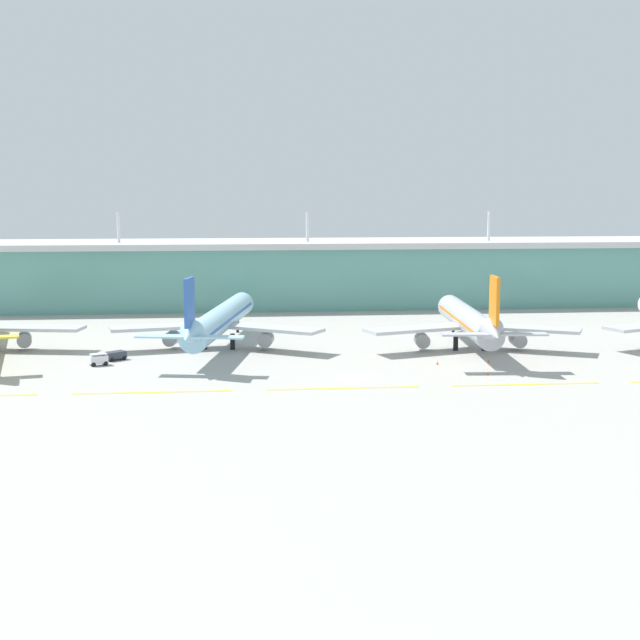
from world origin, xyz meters
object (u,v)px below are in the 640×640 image
object	(u,v)px
safety_cone_nose_front	(489,361)
safety_cone_right_wingtip	(488,373)
airliner_near_middle	(220,320)
baggage_cart	(98,359)
pushback_tug	(115,355)
safety_cone_left_wingtip	(437,363)
airliner_far_middle	(469,321)

from	to	relation	value
safety_cone_nose_front	safety_cone_right_wingtip	distance (m)	13.28
airliner_near_middle	safety_cone_right_wingtip	distance (m)	63.26
baggage_cart	safety_cone_nose_front	bearing A→B (deg)	-3.13
pushback_tug	baggage_cart	size ratio (longest dim) A/B	1.22
airliner_near_middle	pushback_tug	world-z (taller)	airliner_near_middle
airliner_near_middle	safety_cone_left_wingtip	bearing A→B (deg)	-28.03
pushback_tug	airliner_far_middle	bearing A→B (deg)	4.05
safety_cone_nose_front	airliner_near_middle	bearing A→B (deg)	158.07
airliner_near_middle	safety_cone_nose_front	xyz separation A→B (m)	(56.02, -22.55, -6.10)
safety_cone_left_wingtip	airliner_far_middle	bearing A→B (deg)	56.92
safety_cone_left_wingtip	safety_cone_nose_front	size ratio (longest dim) A/B	1.00
airliner_near_middle	safety_cone_left_wingtip	world-z (taller)	airliner_near_middle
pushback_tug	safety_cone_left_wingtip	world-z (taller)	pushback_tug
airliner_far_middle	baggage_cart	size ratio (longest dim) A/B	14.72
pushback_tug	safety_cone_left_wingtip	xyz separation A→B (m)	(66.69, -11.42, -0.75)
airliner_far_middle	safety_cone_right_wingtip	bearing A→B (deg)	-97.43
safety_cone_nose_front	safety_cone_right_wingtip	xyz separation A→B (m)	(-3.86, -12.71, 0.00)
airliner_near_middle	airliner_far_middle	size ratio (longest dim) A/B	1.15
pushback_tug	safety_cone_right_wingtip	xyz separation A→B (m)	(74.02, -22.82, -0.75)
airliner_near_middle	pushback_tug	size ratio (longest dim) A/B	13.79
safety_cone_right_wingtip	safety_cone_nose_front	bearing A→B (deg)	73.10
pushback_tug	safety_cone_nose_front	xyz separation A→B (m)	(77.88, -10.11, -0.75)
airliner_near_middle	airliner_far_middle	distance (m)	56.28
baggage_cart	airliner_far_middle	bearing A→B (deg)	7.95
airliner_far_middle	pushback_tug	size ratio (longest dim) A/B	12.02
safety_cone_left_wingtip	pushback_tug	bearing A→B (deg)	170.28
safety_cone_left_wingtip	safety_cone_nose_front	bearing A→B (deg)	6.68
safety_cone_left_wingtip	safety_cone_right_wingtip	bearing A→B (deg)	-57.23
airliner_near_middle	baggage_cart	xyz separation A→B (m)	(-24.47, -18.15, -5.19)
baggage_cart	safety_cone_left_wingtip	world-z (taller)	baggage_cart
airliner_far_middle	airliner_near_middle	bearing A→B (deg)	172.92
baggage_cart	safety_cone_left_wingtip	xyz separation A→B (m)	(69.30, -5.71, -0.91)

